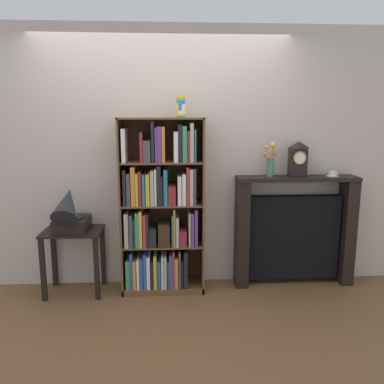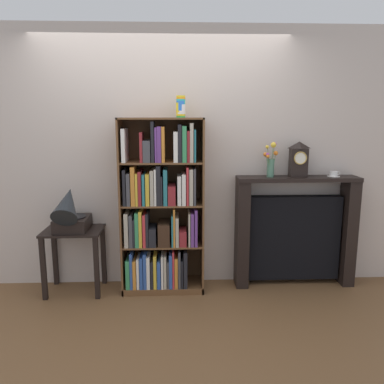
# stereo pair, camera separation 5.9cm
# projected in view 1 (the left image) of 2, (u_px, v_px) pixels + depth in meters

# --- Properties ---
(ground_plane) EXTENTS (8.12, 6.40, 0.02)m
(ground_plane) POSITION_uv_depth(u_px,v_px,m) (164.00, 291.00, 3.87)
(ground_plane) COLOR brown
(wall_back) EXTENTS (5.12, 0.08, 2.60)m
(wall_back) POSITION_uv_depth(u_px,v_px,m) (186.00, 159.00, 3.91)
(wall_back) COLOR beige
(wall_back) RESTS_ON ground
(bookshelf) EXTENTS (0.80, 0.36, 1.71)m
(bookshelf) POSITION_uv_depth(u_px,v_px,m) (161.00, 214.00, 3.77)
(bookshelf) COLOR brown
(bookshelf) RESTS_ON ground
(cup_stack) EXTENTS (0.09, 0.09, 0.20)m
(cup_stack) POSITION_uv_depth(u_px,v_px,m) (181.00, 107.00, 3.60)
(cup_stack) COLOR green
(cup_stack) RESTS_ON bookshelf
(side_table_left) EXTENTS (0.56, 0.42, 0.64)m
(side_table_left) POSITION_uv_depth(u_px,v_px,m) (73.00, 246.00, 3.76)
(side_table_left) COLOR black
(side_table_left) RESTS_ON ground
(gramophone) EXTENTS (0.31, 0.52, 0.50)m
(gramophone) POSITION_uv_depth(u_px,v_px,m) (69.00, 212.00, 3.62)
(gramophone) COLOR black
(gramophone) RESTS_ON side_table_left
(fireplace_mantel) EXTENTS (1.22, 0.26, 1.13)m
(fireplace_mantel) POSITION_uv_depth(u_px,v_px,m) (294.00, 232.00, 3.97)
(fireplace_mantel) COLOR black
(fireplace_mantel) RESTS_ON ground
(mantel_clock) EXTENTS (0.17, 0.12, 0.35)m
(mantel_clock) POSITION_uv_depth(u_px,v_px,m) (298.00, 159.00, 3.80)
(mantel_clock) COLOR black
(mantel_clock) RESTS_ON fireplace_mantel
(flower_vase) EXTENTS (0.13, 0.15, 0.35)m
(flower_vase) POSITION_uv_depth(u_px,v_px,m) (270.00, 161.00, 3.79)
(flower_vase) COLOR #4C7A60
(flower_vase) RESTS_ON fireplace_mantel
(teacup_with_saucer) EXTENTS (0.13, 0.12, 0.05)m
(teacup_with_saucer) POSITION_uv_depth(u_px,v_px,m) (333.00, 174.00, 3.85)
(teacup_with_saucer) COLOR white
(teacup_with_saucer) RESTS_ON fireplace_mantel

